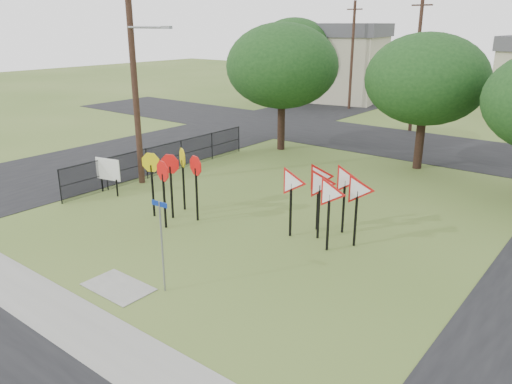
% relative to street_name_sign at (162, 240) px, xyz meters
% --- Properties ---
extents(ground, '(140.00, 140.00, 0.00)m').
position_rel_street_name_sign_xyz_m(ground, '(-1.19, 1.69, -1.55)').
color(ground, '#435C22').
extents(sidewalk, '(30.00, 1.60, 0.02)m').
position_rel_street_name_sign_xyz_m(sidewalk, '(-1.19, -2.51, -1.54)').
color(sidewalk, gray).
rests_on(sidewalk, ground).
extents(planting_strip, '(30.00, 0.80, 0.02)m').
position_rel_street_name_sign_xyz_m(planting_strip, '(-1.19, -3.71, -1.54)').
color(planting_strip, '#435C22').
rests_on(planting_strip, ground).
extents(street_left, '(8.00, 50.00, 0.02)m').
position_rel_street_name_sign_xyz_m(street_left, '(-13.19, 11.69, -1.54)').
color(street_left, black).
rests_on(street_left, ground).
extents(street_far, '(60.00, 8.00, 0.02)m').
position_rel_street_name_sign_xyz_m(street_far, '(-1.19, 21.69, -1.54)').
color(street_far, black).
rests_on(street_far, ground).
extents(curb_pad, '(2.00, 1.20, 0.02)m').
position_rel_street_name_sign_xyz_m(curb_pad, '(-1.19, -0.71, -1.54)').
color(curb_pad, gray).
rests_on(curb_pad, ground).
extents(street_name_sign, '(0.55, 0.05, 2.67)m').
position_rel_street_name_sign_xyz_m(street_name_sign, '(0.00, 0.00, 0.00)').
color(street_name_sign, gray).
rests_on(street_name_sign, ground).
extents(stop_sign_cluster, '(2.41, 2.05, 2.56)m').
position_rel_street_name_sign_xyz_m(stop_sign_cluster, '(-3.87, 4.01, 0.34)').
color(stop_sign_cluster, black).
rests_on(stop_sign_cluster, ground).
extents(yield_sign_cluster, '(3.26, 1.83, 2.57)m').
position_rel_street_name_sign_xyz_m(yield_sign_cluster, '(1.66, 5.90, 0.33)').
color(yield_sign_cluster, black).
rests_on(yield_sign_cluster, ground).
extents(info_board, '(1.26, 0.32, 1.61)m').
position_rel_street_name_sign_xyz_m(info_board, '(-8.29, 4.24, -0.49)').
color(info_board, black).
rests_on(info_board, ground).
extents(utility_pole_main, '(3.55, 0.33, 10.00)m').
position_rel_street_name_sign_xyz_m(utility_pole_main, '(-8.42, 6.19, 3.66)').
color(utility_pole_main, '#3A241A').
rests_on(utility_pole_main, ground).
extents(far_pole_a, '(1.40, 0.24, 9.00)m').
position_rel_street_name_sign_xyz_m(far_pole_a, '(-3.19, 25.69, 3.05)').
color(far_pole_a, '#3A241A').
rests_on(far_pole_a, ground).
extents(far_pole_c, '(1.40, 0.24, 9.00)m').
position_rel_street_name_sign_xyz_m(far_pole_c, '(-11.19, 31.69, 3.05)').
color(far_pole_c, '#3A241A').
rests_on(far_pole_c, ground).
extents(fence_run, '(0.05, 11.55, 1.50)m').
position_rel_street_name_sign_xyz_m(fence_run, '(-8.79, 7.94, -0.77)').
color(fence_run, black).
rests_on(fence_run, ground).
extents(house_left, '(10.58, 8.88, 7.20)m').
position_rel_street_name_sign_xyz_m(house_left, '(-15.19, 35.69, 2.10)').
color(house_left, '#B7B093').
rests_on(house_left, ground).
extents(tree_near_left, '(6.40, 6.40, 7.27)m').
position_rel_street_name_sign_xyz_m(tree_near_left, '(-7.19, 15.69, 3.30)').
color(tree_near_left, black).
rests_on(tree_near_left, ground).
extents(tree_near_mid, '(6.00, 6.00, 6.80)m').
position_rel_street_name_sign_xyz_m(tree_near_mid, '(0.81, 16.69, 2.99)').
color(tree_near_mid, black).
rests_on(tree_near_mid, ground).
extents(tree_far_left, '(6.80, 6.80, 7.73)m').
position_rel_street_name_sign_xyz_m(tree_far_left, '(-17.19, 31.69, 3.62)').
color(tree_far_left, black).
rests_on(tree_far_left, ground).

